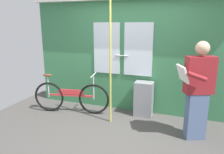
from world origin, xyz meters
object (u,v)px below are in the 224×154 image
object	(u,v)px
passenger_reading_newspaper	(198,89)
trash_bin_by_wall	(144,99)
handrail_pole	(110,63)
bicycle_near_door	(71,97)

from	to	relation	value
passenger_reading_newspaper	trash_bin_by_wall	size ratio (longest dim) A/B	2.24
handrail_pole	trash_bin_by_wall	bearing A→B (deg)	43.64
handrail_pole	passenger_reading_newspaper	bearing A→B (deg)	-4.22
bicycle_near_door	handrail_pole	world-z (taller)	handrail_pole
bicycle_near_door	passenger_reading_newspaper	world-z (taller)	passenger_reading_newspaper
trash_bin_by_wall	bicycle_near_door	bearing A→B (deg)	-165.98
passenger_reading_newspaper	trash_bin_by_wall	world-z (taller)	passenger_reading_newspaper
trash_bin_by_wall	handrail_pole	size ratio (longest dim) A/B	0.31
bicycle_near_door	trash_bin_by_wall	size ratio (longest dim) A/B	2.26
bicycle_near_door	passenger_reading_newspaper	xyz separation A→B (m)	(2.50, -0.26, 0.50)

